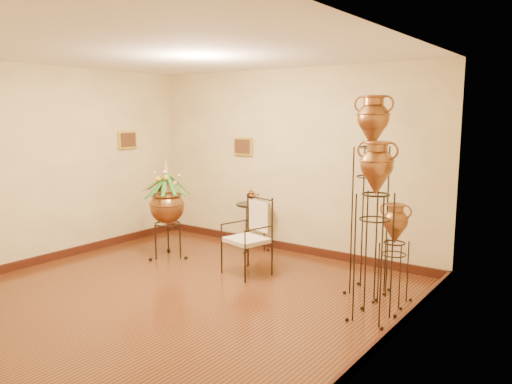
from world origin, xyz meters
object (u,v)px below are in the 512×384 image
Objects in this scene: amphora_mid at (374,231)px; side_table at (253,226)px; planter_urn at (167,203)px; armchair at (247,237)px; amphora_tall at (370,194)px.

side_table is at bearing 150.92° from amphora_mid.
armchair is (1.44, 0.04, -0.32)m from planter_urn.
amphora_tall is 2.30× the size of armchair.
amphora_mid is at bearing 1.35° from armchair.
amphora_tall is 2.46m from side_table.
amphora_mid is at bearing -29.08° from side_table.
amphora_mid is at bearing -63.59° from amphora_tall.
planter_urn is 1.57× the size of side_table.
armchair is at bearing -169.74° from amphora_tall.
planter_urn is 1.45× the size of armchair.
amphora_tall is 1.76m from armchair.
amphora_mid is 1.99× the size of side_table.
amphora_tall reaches higher than side_table.
planter_urn is at bearing 173.43° from amphora_mid.
amphora_mid reaches higher than armchair.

